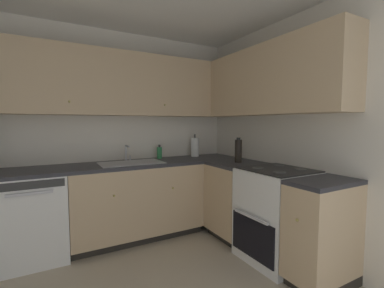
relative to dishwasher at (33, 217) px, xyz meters
name	(u,v)px	position (x,y,z in m)	size (l,w,h in m)	color
wall_back	(91,134)	(0.61, 0.33, 0.79)	(3.65, 0.05, 2.44)	silver
wall_right	(323,137)	(2.41, -1.41, 0.79)	(0.05, 3.52, 2.44)	silver
dishwasher	(33,217)	(0.00, 0.00, 0.00)	(0.60, 0.63, 0.85)	white
lower_cabinets_back	(137,201)	(1.04, 0.00, 0.00)	(1.48, 0.62, 0.85)	tan
countertop_back	(136,164)	(1.04, 0.00, 0.44)	(2.68, 0.60, 0.04)	#2D2D33
lower_cabinets_right	(264,211)	(2.08, -0.99, 0.00)	(0.62, 1.53, 0.85)	tan
countertop_right	(264,169)	(2.08, -0.99, 0.44)	(0.60, 1.53, 0.03)	#2D2D33
oven_range	(278,214)	(2.10, -1.17, 0.03)	(0.68, 0.62, 1.04)	white
upper_cabinets_back	(117,84)	(0.88, 0.14, 1.36)	(2.36, 0.34, 0.72)	tan
upper_cabinets_right	(259,83)	(2.22, -0.74, 1.36)	(0.32, 2.08, 0.72)	tan
sink	(132,167)	(0.98, -0.03, 0.42)	(0.69, 0.40, 0.10)	#B7B7BC
faucet	(127,151)	(0.99, 0.18, 0.58)	(0.07, 0.16, 0.19)	silver
soap_bottle	(159,153)	(1.41, 0.18, 0.54)	(0.06, 0.06, 0.18)	#338C4C
paper_towel_roll	(195,147)	(1.92, 0.16, 0.59)	(0.11, 0.11, 0.31)	white
oil_bottle	(238,151)	(2.08, -0.57, 0.60)	(0.08, 0.08, 0.29)	black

